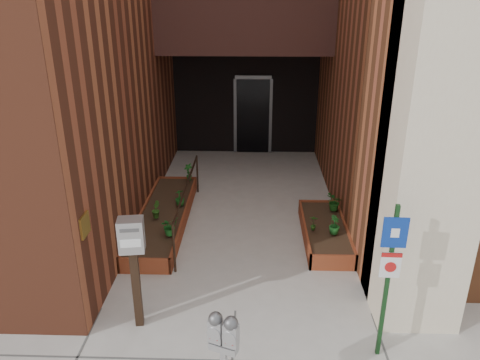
{
  "coord_description": "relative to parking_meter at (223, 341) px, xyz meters",
  "views": [
    {
      "loc": [
        0.25,
        -5.63,
        4.42
      ],
      "look_at": [
        0.01,
        1.8,
        1.35
      ],
      "focal_mm": 35.0,
      "sensor_mm": 36.0,
      "label": 1
    }
  ],
  "objects": [
    {
      "name": "ground",
      "position": [
        0.04,
        1.89,
        -1.11
      ],
      "size": [
        80.0,
        80.0,
        0.0
      ],
      "primitive_type": "plane",
      "color": "#9E9991",
      "rests_on": "ground"
    },
    {
      "name": "planter_left",
      "position": [
        -1.51,
        4.59,
        -0.98
      ],
      "size": [
        0.9,
        3.6,
        0.3
      ],
      "color": "maroon",
      "rests_on": "ground"
    },
    {
      "name": "planter_right",
      "position": [
        1.64,
        4.09,
        -0.98
      ],
      "size": [
        0.8,
        2.2,
        0.3
      ],
      "color": "maroon",
      "rests_on": "ground"
    },
    {
      "name": "handrail",
      "position": [
        -1.01,
        4.54,
        -0.36
      ],
      "size": [
        0.04,
        3.34,
        0.9
      ],
      "color": "black",
      "rests_on": "ground"
    },
    {
      "name": "parking_meter",
      "position": [
        0.0,
        0.0,
        0.0
      ],
      "size": [
        0.33,
        0.22,
        1.43
      ],
      "color": "#A3A3A5",
      "rests_on": "ground"
    },
    {
      "name": "sign_post",
      "position": [
        1.93,
        1.08,
        0.21
      ],
      "size": [
        0.29,
        0.07,
        2.15
      ],
      "color": "#143717",
      "rests_on": "ground"
    },
    {
      "name": "payment_dropbox",
      "position": [
        -1.3,
        1.56,
        0.09
      ],
      "size": [
        0.36,
        0.29,
        1.67
      ],
      "color": "black",
      "rests_on": "ground"
    },
    {
      "name": "shrub_left_a",
      "position": [
        -1.21,
        3.62,
        -0.64
      ],
      "size": [
        0.42,
        0.42,
        0.33
      ],
      "primitive_type": "imported",
      "rotation": [
        0.0,
        0.0,
        0.96
      ],
      "color": "#1B601E",
      "rests_on": "planter_left"
    },
    {
      "name": "shrub_left_b",
      "position": [
        -1.6,
        4.29,
        -0.64
      ],
      "size": [
        0.2,
        0.2,
        0.33
      ],
      "primitive_type": "imported",
      "rotation": [
        0.0,
        0.0,
        1.68
      ],
      "color": "#295B1A",
      "rests_on": "planter_left"
    },
    {
      "name": "shrub_left_c",
      "position": [
        -1.21,
        4.85,
        -0.64
      ],
      "size": [
        0.26,
        0.26,
        0.34
      ],
      "primitive_type": "imported",
      "rotation": [
        0.0,
        0.0,
        3.65
      ],
      "color": "#175319",
      "rests_on": "planter_left"
    },
    {
      "name": "shrub_left_d",
      "position": [
        -1.21,
        6.19,
        -0.61
      ],
      "size": [
        0.3,
        0.3,
        0.4
      ],
      "primitive_type": "imported",
      "rotation": [
        0.0,
        0.0,
        5.62
      ],
      "color": "#1A5C1B",
      "rests_on": "planter_left"
    },
    {
      "name": "shrub_right_a",
      "position": [
        1.75,
        3.75,
        -0.63
      ],
      "size": [
        0.27,
        0.27,
        0.35
      ],
      "primitive_type": "imported",
      "rotation": [
        0.0,
        0.0,
        0.91
      ],
      "color": "#195A1F",
      "rests_on": "planter_right"
    },
    {
      "name": "shrub_right_b",
      "position": [
        1.39,
        3.87,
        -0.66
      ],
      "size": [
        0.19,
        0.19,
        0.3
      ],
      "primitive_type": "imported",
      "rotation": [
        0.0,
        0.0,
        2.86
      ],
      "color": "#225017",
      "rests_on": "planter_right"
    },
    {
      "name": "shrub_right_c",
      "position": [
        1.89,
        4.71,
        -0.63
      ],
      "size": [
        0.42,
        0.42,
        0.35
      ],
      "primitive_type": "imported",
      "rotation": [
        0.0,
        0.0,
        4.25
      ],
      "color": "#195418",
      "rests_on": "planter_right"
    }
  ]
}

